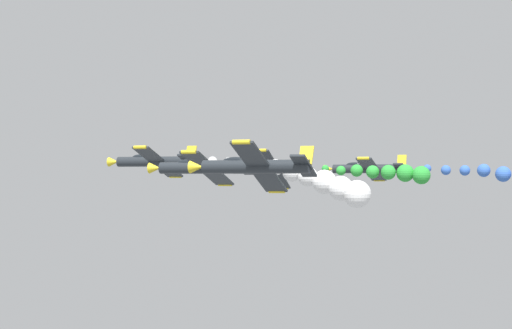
% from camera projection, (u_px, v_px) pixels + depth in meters
% --- Properties ---
extents(airplane_lead, '(9.15, 10.35, 3.52)m').
position_uv_depth(airplane_lead, '(154.00, 161.00, 98.69)').
color(airplane_lead, '#23282D').
extents(smoke_trail_lead, '(3.97, 17.99, 5.21)m').
position_uv_depth(smoke_trail_lead, '(318.00, 182.00, 91.02)').
color(smoke_trail_lead, white).
extents(airplane_left_inner, '(9.17, 10.35, 3.49)m').
position_uv_depth(airplane_left_inner, '(202.00, 168.00, 85.50)').
color(airplane_left_inner, '#23282D').
extents(airplane_right_inner, '(8.62, 10.35, 4.79)m').
position_uv_depth(airplane_right_inner, '(268.00, 169.00, 106.16)').
color(airplane_right_inner, '#23282D').
extents(smoke_trail_right_inner, '(2.24, 12.35, 2.24)m').
position_uv_depth(smoke_trail_right_inner, '(394.00, 173.00, 101.24)').
color(smoke_trail_right_inner, green).
extents(airplane_left_outer, '(8.86, 10.35, 4.27)m').
position_uv_depth(airplane_left_outer, '(254.00, 166.00, 72.54)').
color(airplane_left_outer, '#23282D').
extents(airplane_right_outer, '(9.27, 10.35, 3.33)m').
position_uv_depth(airplane_right_outer, '(367.00, 169.00, 112.48)').
color(airplane_right_outer, '#23282D').
extents(smoke_trail_right_outer, '(3.76, 15.00, 2.80)m').
position_uv_depth(smoke_trail_right_outer, '(508.00, 175.00, 105.35)').
color(smoke_trail_right_outer, blue).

